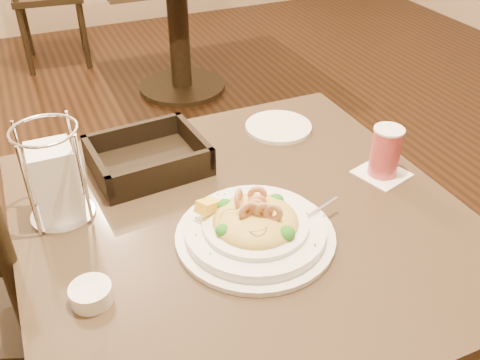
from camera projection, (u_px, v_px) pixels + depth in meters
name	position (u px, v px, depth m)	size (l,w,h in m)	color
main_table	(243.00, 293.00, 1.23)	(0.90, 0.90, 0.72)	black
background_table	(177.00, 8.00, 3.01)	(0.90, 0.90, 0.72)	black
pasta_bowl	(255.00, 227.00, 1.03)	(0.35, 0.31, 0.10)	white
drink_glass	(385.00, 152.00, 1.20)	(0.13, 0.13, 0.12)	white
bread_basket	(148.00, 160.00, 1.24)	(0.27, 0.23, 0.07)	black
napkin_caddy	(55.00, 180.00, 1.06)	(0.13, 0.13, 0.21)	silver
side_plate	(278.00, 127.00, 1.41)	(0.17, 0.17, 0.01)	white
butter_ramekin	(91.00, 294.00, 0.91)	(0.07, 0.07, 0.03)	white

